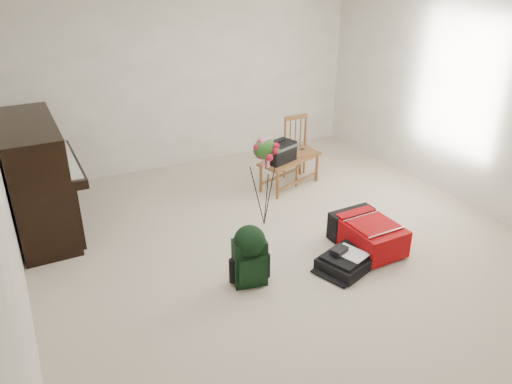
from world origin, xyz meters
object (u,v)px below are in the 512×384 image
piano (39,180)px  red_suitcase (365,232)px  black_duffel (347,261)px  dining_chair (300,150)px  green_backpack (250,253)px  flower_stand (264,183)px  bench (281,153)px

piano → red_suitcase: 3.53m
piano → red_suitcase: (2.93, -1.91, -0.43)m
red_suitcase → black_duffel: 0.49m
dining_chair → green_backpack: bearing=-132.5°
green_backpack → black_duffel: bearing=-0.4°
green_backpack → flower_stand: (0.65, 0.94, 0.19)m
black_duffel → piano: bearing=120.3°
piano → bench: 2.89m
dining_chair → green_backpack: (-1.68, -1.85, -0.09)m
bench → red_suitcase: size_ratio=1.29×
bench → flower_stand: size_ratio=0.90×
red_suitcase → flower_stand: size_ratio=0.70×
dining_chair → green_backpack: 2.50m
red_suitcase → green_backpack: green_backpack is taller
dining_chair → flower_stand: (-1.03, -0.90, 0.10)m
red_suitcase → black_duffel: (-0.41, -0.25, -0.09)m
black_duffel → green_backpack: green_backpack is taller
piano → red_suitcase: bearing=-33.1°
bench → green_backpack: bearing=-146.5°
dining_chair → red_suitcase: size_ratio=1.16×
piano → bench: piano is taller
green_backpack → flower_stand: flower_stand is taller
piano → black_duffel: (2.52, -2.16, -0.52)m
piano → black_duffel: 3.36m
piano → dining_chair: (3.24, -0.11, -0.18)m
bench → dining_chair: (0.37, 0.13, -0.06)m
dining_chair → piano: bearing=177.9°
bench → piano: bearing=156.2°
piano → flower_stand: bearing=-24.6°
black_duffel → bench: bearing=60.4°
red_suitcase → flower_stand: flower_stand is taller
piano → flower_stand: size_ratio=1.41×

